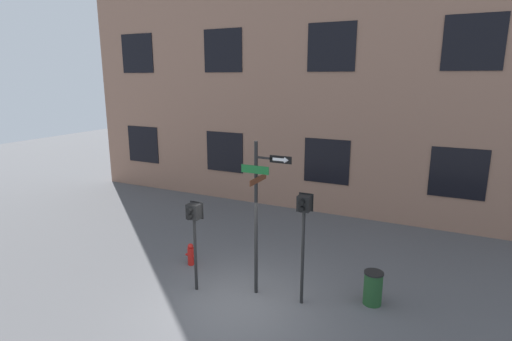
# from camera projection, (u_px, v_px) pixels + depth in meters

# --- Properties ---
(ground_plane) EXTENTS (60.00, 60.00, 0.00)m
(ground_plane) POSITION_uv_depth(u_px,v_px,m) (236.00, 306.00, 9.95)
(ground_plane) COLOR #515154
(building_facade) EXTENTS (24.00, 0.63, 13.37)m
(building_facade) POSITION_uv_depth(u_px,v_px,m) (334.00, 48.00, 15.49)
(building_facade) COLOR #936B56
(building_facade) RESTS_ON ground_plane
(street_sign_pole) EXTENTS (1.31, 0.91, 4.05)m
(street_sign_pole) POSITION_uv_depth(u_px,v_px,m) (259.00, 207.00, 9.99)
(street_sign_pole) COLOR black
(street_sign_pole) RESTS_ON ground_plane
(pedestrian_signal_left) EXTENTS (0.39, 0.40, 2.43)m
(pedestrian_signal_left) POSITION_uv_depth(u_px,v_px,m) (194.00, 222.00, 10.29)
(pedestrian_signal_left) COLOR black
(pedestrian_signal_left) RESTS_ON ground_plane
(pedestrian_signal_right) EXTENTS (0.36, 0.40, 2.85)m
(pedestrian_signal_right) POSITION_uv_depth(u_px,v_px,m) (304.00, 220.00, 9.57)
(pedestrian_signal_right) COLOR black
(pedestrian_signal_right) RESTS_ON ground_plane
(fire_hydrant) EXTENTS (0.36, 0.20, 0.68)m
(fire_hydrant) POSITION_uv_depth(u_px,v_px,m) (191.00, 254.00, 12.07)
(fire_hydrant) COLOR red
(fire_hydrant) RESTS_ON ground_plane
(trash_bin) EXTENTS (0.48, 0.48, 0.86)m
(trash_bin) POSITION_uv_depth(u_px,v_px,m) (373.00, 288.00, 9.95)
(trash_bin) COLOR #1E4723
(trash_bin) RESTS_ON ground_plane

